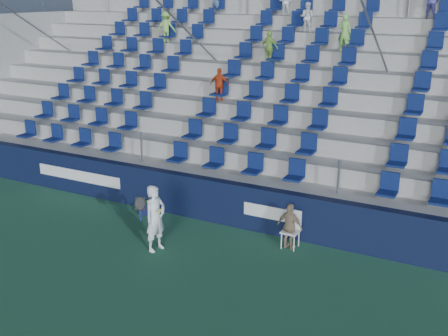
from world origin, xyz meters
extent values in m
plane|color=#2B6646|center=(0.00, 0.00, 0.00)|extent=(70.00, 70.00, 0.00)
cube|color=#0D1533|center=(0.00, 3.15, 0.60)|extent=(24.00, 0.30, 1.20)
cube|color=white|center=(-5.00, 2.99, 0.62)|extent=(3.20, 0.02, 0.34)
cube|color=white|center=(1.50, 2.99, 0.62)|extent=(1.60, 0.02, 0.34)
cube|color=#A8A8A3|center=(0.00, 3.72, 0.60)|extent=(24.00, 0.85, 1.20)
cube|color=#A8A8A3|center=(0.00, 4.57, 0.85)|extent=(24.00, 0.85, 1.70)
cube|color=#A8A8A3|center=(0.00, 5.42, 1.10)|extent=(24.00, 0.85, 2.20)
cube|color=#A8A8A3|center=(0.00, 6.28, 1.35)|extent=(24.00, 0.85, 2.70)
cube|color=#A8A8A3|center=(0.00, 7.12, 1.60)|extent=(24.00, 0.85, 3.20)
cube|color=#A8A8A3|center=(0.00, 7.97, 1.85)|extent=(24.00, 0.85, 3.70)
cube|color=#A8A8A3|center=(0.00, 8.82, 2.10)|extent=(24.00, 0.85, 4.20)
cube|color=#A8A8A3|center=(0.00, 9.68, 2.35)|extent=(24.00, 0.85, 4.70)
cube|color=#A8A8A3|center=(0.00, 10.52, 2.60)|extent=(24.00, 0.85, 5.20)
cube|color=#A8A8A3|center=(0.00, 11.20, 3.10)|extent=(24.00, 0.50, 6.20)
cube|color=#A8A8A3|center=(-11.85, 7.12, 2.60)|extent=(0.30, 7.65, 5.20)
cube|color=#0D1C51|center=(0.00, 3.72, 1.55)|extent=(16.05, 0.50, 0.70)
cube|color=#0D1C51|center=(0.00, 4.57, 2.05)|extent=(16.05, 0.50, 0.70)
cube|color=#0D1C51|center=(0.00, 5.42, 2.55)|extent=(16.05, 0.50, 0.70)
cube|color=#0D1C51|center=(0.00, 6.28, 3.05)|extent=(16.05, 0.50, 0.70)
cube|color=#0D1C51|center=(0.00, 7.12, 3.55)|extent=(16.05, 0.50, 0.70)
cube|color=#0D1C51|center=(0.00, 7.97, 4.05)|extent=(16.05, 0.50, 0.70)
cube|color=#0D1C51|center=(0.00, 8.82, 4.55)|extent=(16.05, 0.50, 0.70)
cube|color=#0D1C51|center=(0.00, 9.68, 5.05)|extent=(16.05, 0.50, 0.70)
cube|color=#0D1C51|center=(0.00, 10.52, 5.55)|extent=(16.05, 0.50, 0.70)
cylinder|color=gray|center=(-3.00, 7.12, 4.35)|extent=(0.06, 7.68, 4.55)
cylinder|color=gray|center=(3.00, 7.12, 4.35)|extent=(0.06, 7.68, 4.55)
cylinder|color=gray|center=(-9.80, 7.12, 4.35)|extent=(0.06, 7.68, 4.55)
imported|color=#434393|center=(3.74, 10.47, 5.77)|extent=(0.66, 0.58, 1.15)
imported|color=#78C950|center=(1.41, 8.77, 4.79)|extent=(0.44, 0.30, 1.17)
imported|color=#8AD153|center=(-5.45, 8.77, 4.77)|extent=(0.81, 0.58, 1.13)
imported|color=red|center=(-1.78, 6.23, 3.22)|extent=(0.66, 0.43, 1.05)
imported|color=white|center=(-0.19, 9.62, 5.20)|extent=(0.50, 0.40, 1.00)
imported|color=#3A5681|center=(-4.26, 10.47, 5.72)|extent=(0.42, 0.31, 1.05)
imported|color=#9ACE52|center=(-0.83, 7.92, 4.27)|extent=(0.70, 0.40, 1.13)
imported|color=white|center=(-1.35, 10.47, 5.69)|extent=(0.53, 0.44, 0.98)
imported|color=white|center=(-0.67, 0.90, 0.83)|extent=(0.50, 0.67, 1.65)
cylinder|color=navy|center=(-0.92, 0.65, 0.94)|extent=(0.03, 0.03, 0.28)
torus|color=black|center=(-0.92, 0.65, 1.24)|extent=(0.30, 0.17, 0.28)
plane|color=#262626|center=(-0.92, 0.65, 1.24)|extent=(0.30, 0.16, 0.29)
sphere|color=#D0DA32|center=(-0.42, 0.70, 1.10)|extent=(0.07, 0.07, 0.07)
sphere|color=#D0DA32|center=(-0.42, 0.76, 1.13)|extent=(0.07, 0.07, 0.07)
cube|color=white|center=(2.18, 2.55, 0.43)|extent=(0.41, 0.41, 0.04)
cube|color=white|center=(2.18, 2.74, 0.68)|extent=(0.41, 0.04, 0.50)
cylinder|color=white|center=(2.02, 2.39, 0.20)|extent=(0.03, 0.03, 0.41)
cylinder|color=white|center=(2.35, 2.39, 0.20)|extent=(0.03, 0.03, 0.41)
cylinder|color=white|center=(2.02, 2.71, 0.20)|extent=(0.03, 0.03, 0.41)
cylinder|color=white|center=(2.35, 2.71, 0.20)|extent=(0.03, 0.03, 0.41)
imported|color=tan|center=(2.18, 2.50, 0.58)|extent=(0.72, 0.38, 1.17)
cube|color=#0F1639|center=(-2.12, 2.75, 0.17)|extent=(0.68, 0.52, 0.33)
cube|color=#1E662D|center=(-2.12, 2.75, 0.24)|extent=(0.55, 0.38, 0.20)
camera|label=1|loc=(6.69, -9.39, 6.08)|focal=45.00mm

